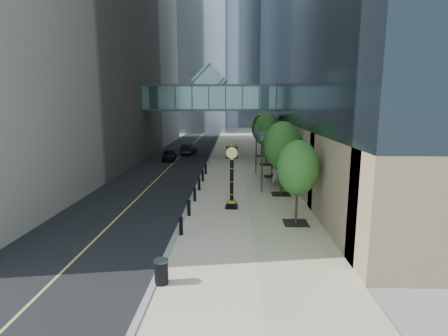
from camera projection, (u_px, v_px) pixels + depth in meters
The scene contains 14 objects.
ground at pixel (233, 244), 17.17m from camera, with size 320.00×320.00×0.00m, color gray.
road at pixel (191, 146), 56.69m from camera, with size 8.00×180.00×0.02m, color black.
sidewalk at pixel (240, 146), 56.46m from camera, with size 8.00×180.00×0.06m, color beige.
curb at pixel (215, 146), 56.57m from camera, with size 0.25×180.00×0.07m, color gray.
distant_tower_c at pixel (218, 33), 129.39m from camera, with size 22.00×22.00×65.00m, color #ADC0D9.
skywalk at pixel (210, 96), 43.38m from camera, with size 17.00×4.20×5.80m.
entrance_canopy at pixel (274, 134), 30.07m from camera, with size 3.00×8.00×4.38m.
bollard_row at pixel (197, 189), 26.00m from camera, with size 0.20×16.20×0.90m.
street_trees at pixel (272, 138), 33.12m from camera, with size 2.79×28.47×5.74m.
street_clock at pixel (232, 180), 22.63m from camera, with size 0.83×0.83×4.25m.
trash_bin at pixel (161, 272), 13.22m from camera, with size 0.52×0.52×0.90m, color black.
pedestrian at pixel (275, 175), 28.83m from camera, with size 0.67×0.44×1.82m, color #A59E97.
car_near at pixel (169, 155), 42.32m from camera, with size 1.57×3.91×1.33m, color black.
car_far at pixel (189, 149), 47.63m from camera, with size 1.44×4.14×1.36m, color black.
Camera 1 is at (0.03, -16.21, 6.81)m, focal length 28.00 mm.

